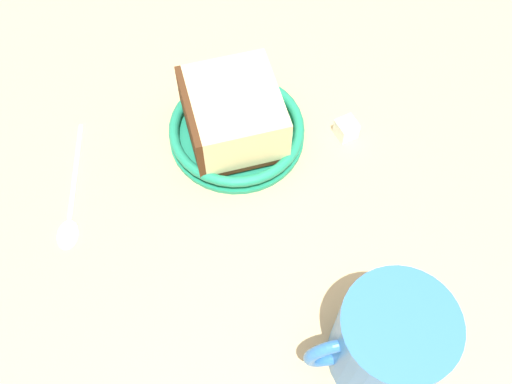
# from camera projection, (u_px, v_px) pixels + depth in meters

# --- Properties ---
(ground_plane) EXTENTS (1.31, 1.31, 0.03)m
(ground_plane) POSITION_uv_depth(u_px,v_px,m) (246.00, 213.00, 0.56)
(ground_plane) COLOR tan
(small_plate) EXTENTS (0.13, 0.13, 0.02)m
(small_plate) POSITION_uv_depth(u_px,v_px,m) (237.00, 131.00, 0.57)
(small_plate) COLOR #1E8C66
(small_plate) RESTS_ON ground_plane
(cake_slice) EXTENTS (0.13, 0.13, 0.06)m
(cake_slice) POSITION_uv_depth(u_px,v_px,m) (233.00, 114.00, 0.55)
(cake_slice) COLOR #472814
(cake_slice) RESTS_ON small_plate
(tea_mug) EXTENTS (0.10, 0.09, 0.09)m
(tea_mug) POSITION_uv_depth(u_px,v_px,m) (389.00, 341.00, 0.44)
(tea_mug) COLOR #3372BF
(tea_mug) RESTS_ON ground_plane
(teaspoon) EXTENTS (0.11, 0.10, 0.01)m
(teaspoon) POSITION_uv_depth(u_px,v_px,m) (70.00, 209.00, 0.54)
(teaspoon) COLOR silver
(teaspoon) RESTS_ON ground_plane
(sugar_cube) EXTENTS (0.03, 0.03, 0.02)m
(sugar_cube) POSITION_uv_depth(u_px,v_px,m) (346.00, 129.00, 0.58)
(sugar_cube) COLOR white
(sugar_cube) RESTS_ON ground_plane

